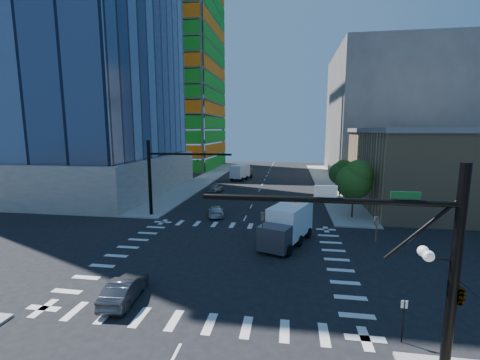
# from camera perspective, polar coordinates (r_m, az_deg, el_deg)

# --- Properties ---
(ground) EXTENTS (160.00, 160.00, 0.00)m
(ground) POSITION_cam_1_polar(r_m,az_deg,el_deg) (26.98, -2.72, -13.64)
(ground) COLOR black
(ground) RESTS_ON ground
(road_markings) EXTENTS (20.00, 20.00, 0.01)m
(road_markings) POSITION_cam_1_polar(r_m,az_deg,el_deg) (26.97, -2.72, -13.63)
(road_markings) COLOR silver
(road_markings) RESTS_ON ground
(sidewalk_ne) EXTENTS (5.00, 60.00, 0.15)m
(sidewalk_ne) POSITION_cam_1_polar(r_m,az_deg,el_deg) (65.64, 15.23, -0.42)
(sidewalk_ne) COLOR gray
(sidewalk_ne) RESTS_ON ground
(sidewalk_nw) EXTENTS (5.00, 60.00, 0.15)m
(sidewalk_nw) POSITION_cam_1_polar(r_m,az_deg,el_deg) (67.53, -6.34, 0.09)
(sidewalk_nw) COLOR gray
(sidewalk_nw) RESTS_ON ground
(construction_building) EXTENTS (25.16, 34.50, 70.60)m
(construction_building) POSITION_cam_1_polar(r_m,az_deg,el_deg) (93.33, -12.22, 17.49)
(construction_building) COLOR slate
(construction_building) RESTS_ON ground
(commercial_building) EXTENTS (20.50, 22.50, 10.60)m
(commercial_building) POSITION_cam_1_polar(r_m,az_deg,el_deg) (50.76, 31.93, 1.87)
(commercial_building) COLOR tan
(commercial_building) RESTS_ON ground
(bg_building_ne) EXTENTS (24.00, 30.00, 28.00)m
(bg_building_ne) POSITION_cam_1_polar(r_m,az_deg,el_deg) (82.47, 24.70, 10.64)
(bg_building_ne) COLOR slate
(bg_building_ne) RESTS_ON ground
(signal_mast_se) EXTENTS (10.51, 2.48, 9.00)m
(signal_mast_se) POSITION_cam_1_polar(r_m,az_deg,el_deg) (15.02, 30.70, -13.15)
(signal_mast_se) COLOR black
(signal_mast_se) RESTS_ON sidewalk_se
(signal_mast_nw) EXTENTS (10.20, 0.40, 9.00)m
(signal_mast_nw) POSITION_cam_1_polar(r_m,az_deg,el_deg) (39.23, -13.81, 1.55)
(signal_mast_nw) COLOR black
(signal_mast_nw) RESTS_ON sidewalk_nw
(tree_south) EXTENTS (4.16, 4.16, 6.82)m
(tree_south) POSITION_cam_1_polar(r_m,az_deg,el_deg) (39.46, 19.80, 0.13)
(tree_south) COLOR #382316
(tree_south) RESTS_ON sidewalk_ne
(tree_north) EXTENTS (3.54, 3.52, 5.78)m
(tree_north) POSITION_cam_1_polar(r_m,az_deg,el_deg) (51.31, 17.59, 1.37)
(tree_north) COLOR #382316
(tree_north) RESTS_ON sidewalk_ne
(no_parking_sign) EXTENTS (0.30, 0.06, 2.20)m
(no_parking_sign) POSITION_cam_1_polar(r_m,az_deg,el_deg) (18.69, 27.06, -20.75)
(no_parking_sign) COLOR black
(no_parking_sign) RESTS_ON ground
(car_nb_far) EXTENTS (2.29, 4.81, 1.33)m
(car_nb_far) POSITION_cam_1_polar(r_m,az_deg,el_deg) (41.73, 8.95, -4.62)
(car_nb_far) COLOR black
(car_nb_far) RESTS_ON ground
(car_sb_near) EXTENTS (2.77, 4.61, 1.25)m
(car_sb_near) POSITION_cam_1_polar(r_m,az_deg,el_deg) (39.13, -4.31, -5.50)
(car_sb_near) COLOR silver
(car_sb_near) RESTS_ON ground
(car_sb_mid) EXTENTS (2.23, 4.49, 1.47)m
(car_sb_mid) POSITION_cam_1_polar(r_m,az_deg,el_deg) (53.67, -4.44, -1.44)
(car_sb_mid) COLOR gray
(car_sb_mid) RESTS_ON ground
(car_sb_cross) EXTENTS (1.85, 4.46, 1.44)m
(car_sb_cross) POSITION_cam_1_polar(r_m,az_deg,el_deg) (21.82, -19.82, -17.81)
(car_sb_cross) COLOR #414145
(car_sb_cross) RESTS_ON ground
(box_truck_near) EXTENTS (4.99, 7.22, 3.49)m
(box_truck_near) POSITION_cam_1_polar(r_m,az_deg,el_deg) (29.63, 8.15, -8.46)
(box_truck_near) COLOR black
(box_truck_near) RESTS_ON ground
(box_truck_far) EXTENTS (4.13, 6.54, 3.18)m
(box_truck_far) POSITION_cam_1_polar(r_m,az_deg,el_deg) (67.51, 0.35, 1.29)
(box_truck_far) COLOR black
(box_truck_far) RESTS_ON ground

